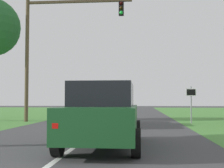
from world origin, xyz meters
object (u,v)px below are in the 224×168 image
object	(u,v)px
red_suv_near	(104,114)
traffic_light	(52,38)
pickup_truck_lead	(106,108)
keep_moving_sign	(191,100)

from	to	relation	value
red_suv_near	traffic_light	world-z (taller)	traffic_light
red_suv_near	traffic_light	distance (m)	12.51
pickup_truck_lead	traffic_light	distance (m)	6.44
traffic_light	keep_moving_sign	bearing A→B (deg)	-5.05
pickup_truck_lead	red_suv_near	bearing A→B (deg)	-84.48
keep_moving_sign	traffic_light	bearing A→B (deg)	174.95
pickup_truck_lead	keep_moving_sign	size ratio (longest dim) A/B	2.52
keep_moving_sign	red_suv_near	bearing A→B (deg)	-112.71
red_suv_near	traffic_light	bearing A→B (deg)	113.40
red_suv_near	pickup_truck_lead	xyz separation A→B (m)	(-0.80, 8.23, -0.04)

